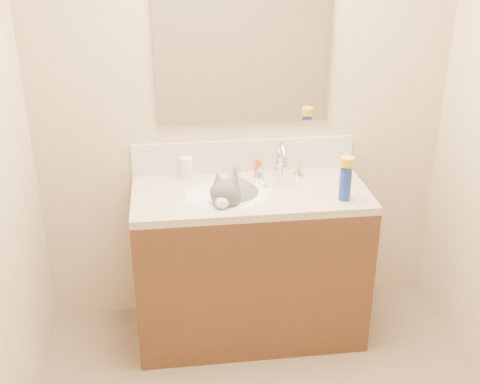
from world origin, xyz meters
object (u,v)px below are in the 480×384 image
object	(u,v)px
cat	(233,199)
faucet	(281,164)
basin	(228,207)
amber_bottle	(258,167)
spray_can	(345,185)
pill_bottle	(187,168)
silver_jar	(235,172)
vanity_cabinet	(250,267)

from	to	relation	value
cat	faucet	bearing A→B (deg)	52.66
basin	faucet	world-z (taller)	faucet
amber_bottle	spray_can	size ratio (longest dim) A/B	0.55
pill_bottle	silver_jar	xyz separation A→B (m)	(0.26, -0.02, -0.03)
faucet	silver_jar	distance (m)	0.25
basin	silver_jar	distance (m)	0.25
cat	amber_bottle	bearing A→B (deg)	77.28
faucet	amber_bottle	distance (m)	0.14
faucet	pill_bottle	xyz separation A→B (m)	(-0.49, 0.06, -0.03)
basin	pill_bottle	xyz separation A→B (m)	(-0.19, 0.23, 0.13)
vanity_cabinet	cat	xyz separation A→B (m)	(-0.09, -0.02, 0.42)
pill_bottle	basin	bearing A→B (deg)	-50.29
vanity_cabinet	pill_bottle	bearing A→B (deg)	147.15
silver_jar	spray_can	distance (m)	0.61
faucet	silver_jar	xyz separation A→B (m)	(-0.23, 0.05, -0.05)
pill_bottle	amber_bottle	size ratio (longest dim) A/B	1.33
spray_can	faucet	bearing A→B (deg)	131.64
amber_bottle	vanity_cabinet	bearing A→B (deg)	-108.41
faucet	basin	bearing A→B (deg)	-150.88
faucet	pill_bottle	distance (m)	0.50
faucet	amber_bottle	xyz separation A→B (m)	(-0.11, 0.07, -0.04)
faucet	cat	bearing A→B (deg)	-149.86
silver_jar	vanity_cabinet	bearing A→B (deg)	-73.50
silver_jar	amber_bottle	distance (m)	0.13
vanity_cabinet	silver_jar	xyz separation A→B (m)	(-0.05, 0.19, 0.48)
basin	pill_bottle	bearing A→B (deg)	129.71
cat	silver_jar	bearing A→B (deg)	101.99
silver_jar	amber_bottle	world-z (taller)	amber_bottle
basin	amber_bottle	xyz separation A→B (m)	(0.19, 0.24, 0.11)
cat	silver_jar	distance (m)	0.22
cat	spray_can	xyz separation A→B (m)	(0.54, -0.14, 0.11)
silver_jar	faucet	bearing A→B (deg)	-11.59
vanity_cabinet	faucet	distance (m)	0.58
vanity_cabinet	faucet	size ratio (longest dim) A/B	4.29
faucet	spray_can	size ratio (longest dim) A/B	1.75
cat	basin	bearing A→B (deg)	-140.03
pill_bottle	silver_jar	world-z (taller)	pill_bottle
vanity_cabinet	silver_jar	bearing A→B (deg)	106.50
basin	cat	size ratio (longest dim) A/B	1.04
vanity_cabinet	silver_jar	distance (m)	0.52
basin	cat	world-z (taller)	cat
amber_bottle	silver_jar	bearing A→B (deg)	-169.23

